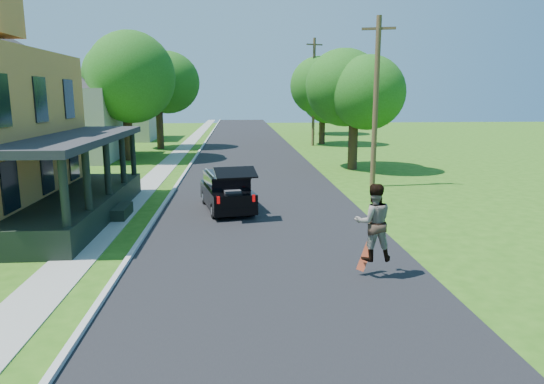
{
  "coord_description": "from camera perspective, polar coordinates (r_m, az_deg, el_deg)",
  "views": [
    {
      "loc": [
        -0.96,
        -12.23,
        4.55
      ],
      "look_at": [
        0.14,
        3.0,
        1.5
      ],
      "focal_mm": 32.0,
      "sensor_mm": 36.0,
      "label": 1
    }
  ],
  "objects": [
    {
      "name": "tree_left_mid",
      "position": [
        36.02,
        -17.0,
        13.24
      ],
      "size": [
        7.08,
        6.8,
        9.41
      ],
      "rotation": [
        0.0,
        0.0,
        0.16
      ],
      "color": "black",
      "rests_on": "ground"
    },
    {
      "name": "black_suv",
      "position": [
        19.56,
        -5.34,
        0.07
      ],
      "size": [
        2.37,
        4.48,
        1.98
      ],
      "rotation": [
        0.0,
        0.0,
        0.2
      ],
      "color": "black",
      "rests_on": "ground"
    },
    {
      "name": "street",
      "position": [
        32.57,
        -2.41,
        3.26
      ],
      "size": [
        8.0,
        120.0,
        0.02
      ],
      "primitive_type": "cube",
      "color": "black",
      "rests_on": "ground"
    },
    {
      "name": "skateboard",
      "position": [
        12.78,
        10.88,
        -7.58
      ],
      "size": [
        0.49,
        0.31,
        0.73
      ],
      "rotation": [
        0.0,
        0.0,
        -0.38
      ],
      "color": "#982B0D",
      "rests_on": "ground"
    },
    {
      "name": "utility_pole_far",
      "position": [
        44.71,
        4.93,
        11.73
      ],
      "size": [
        1.51,
        0.58,
        9.54
      ],
      "rotation": [
        0.0,
        0.0,
        0.31
      ],
      "color": "#42341F",
      "rests_on": "ground"
    },
    {
      "name": "tree_right_near",
      "position": [
        30.55,
        9.63,
        12.1
      ],
      "size": [
        5.89,
        6.03,
        7.76
      ],
      "rotation": [
        0.0,
        0.0,
        -0.24
      ],
      "color": "black",
      "rests_on": "ground"
    },
    {
      "name": "neighbor_house_mid",
      "position": [
        38.34,
        -23.59,
        9.84
      ],
      "size": [
        12.78,
        12.78,
        8.3
      ],
      "color": "gray",
      "rests_on": "ground"
    },
    {
      "name": "utility_pole_near",
      "position": [
        24.76,
        12.11,
        10.45
      ],
      "size": [
        1.58,
        0.57,
        8.29
      ],
      "rotation": [
        0.0,
        0.0,
        -0.28
      ],
      "color": "#42341F",
      "rests_on": "ground"
    },
    {
      "name": "front_walk",
      "position": [
        20.64,
        -28.48,
        -2.83
      ],
      "size": [
        6.5,
        1.2,
        0.03
      ],
      "primitive_type": "cube",
      "color": "gray",
      "rests_on": "ground"
    },
    {
      "name": "tree_right_far",
      "position": [
        58.21,
        5.96,
        12.1
      ],
      "size": [
        7.41,
        7.13,
        8.48
      ],
      "rotation": [
        0.0,
        0.0,
        0.4
      ],
      "color": "black",
      "rests_on": "ground"
    },
    {
      "name": "sidewalk",
      "position": [
        32.88,
        -12.22,
        3.09
      ],
      "size": [
        1.3,
        120.0,
        0.03
      ],
      "primitive_type": "cube",
      "color": "gray",
      "rests_on": "ground"
    },
    {
      "name": "skateboarder",
      "position": [
        12.41,
        11.83,
        -3.49
      ],
      "size": [
        0.96,
        0.75,
        1.96
      ],
      "rotation": [
        0.0,
        0.0,
        3.14
      ],
      "color": "black",
      "rests_on": "ground"
    },
    {
      "name": "tree_right_mid",
      "position": [
        46.39,
        5.94,
        12.38
      ],
      "size": [
        6.45,
        6.15,
        8.37
      ],
      "rotation": [
        0.0,
        0.0,
        0.22
      ],
      "color": "black",
      "rests_on": "ground"
    },
    {
      "name": "ground",
      "position": [
        13.09,
        0.34,
        -9.05
      ],
      "size": [
        140.0,
        140.0,
        0.0
      ],
      "primitive_type": "plane",
      "color": "#2B5B12",
      "rests_on": "ground"
    },
    {
      "name": "tree_left_far",
      "position": [
        43.03,
        -13.35,
        12.87
      ],
      "size": [
        5.79,
        5.56,
        8.89
      ],
      "rotation": [
        0.0,
        0.0,
        0.05
      ],
      "color": "black",
      "rests_on": "ground"
    },
    {
      "name": "neighbor_house_far",
      "position": [
        53.72,
        -17.94,
        10.39
      ],
      "size": [
        12.78,
        12.78,
        8.3
      ],
      "color": "gray",
      "rests_on": "ground"
    },
    {
      "name": "curb",
      "position": [
        32.7,
        -9.53,
        3.15
      ],
      "size": [
        0.15,
        120.0,
        0.12
      ],
      "primitive_type": "cube",
      "color": "#ACABA6",
      "rests_on": "ground"
    }
  ]
}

